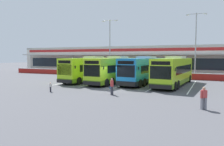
{
  "coord_description": "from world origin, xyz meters",
  "views": [
    {
      "loc": [
        10.54,
        -23.29,
        3.76
      ],
      "look_at": [
        -1.29,
        3.0,
        1.6
      ],
      "focal_mm": 35.6,
      "sensor_mm": 36.0,
      "label": 1
    }
  ],
  "objects": [
    {
      "name": "lamp_post_centre",
      "position": [
        7.98,
        16.69,
        6.29
      ],
      "size": [
        3.24,
        0.28,
        11.0
      ],
      "color": "#9E9EA3",
      "rests_on": "ground"
    },
    {
      "name": "lamp_post_west",
      "position": [
        -8.0,
        16.91,
        6.29
      ],
      "size": [
        3.24,
        0.28,
        11.0
      ],
      "color": "#9E9EA3",
      "rests_on": "ground"
    },
    {
      "name": "bay_stripe_mid_west",
      "position": [
        0.0,
        6.0,
        0.0
      ],
      "size": [
        0.14,
        13.0,
        0.01
      ],
      "primitive_type": "cube",
      "color": "silver",
      "rests_on": "ground"
    },
    {
      "name": "terminal_building",
      "position": [
        -0.0,
        26.91,
        3.01
      ],
      "size": [
        70.0,
        13.0,
        6.0
      ],
      "color": "beige",
      "rests_on": "ground"
    },
    {
      "name": "coach_bus_left_centre",
      "position": [
        -2.05,
        5.81,
        1.79
      ],
      "size": [
        3.68,
        12.31,
        3.78
      ],
      "color": "#9ED11E",
      "rests_on": "ground"
    },
    {
      "name": "red_barrier_wall",
      "position": [
        0.0,
        14.5,
        0.56
      ],
      "size": [
        60.0,
        0.4,
        1.1
      ],
      "color": "maroon",
      "rests_on": "ground"
    },
    {
      "name": "bay_stripe_mid_east",
      "position": [
        8.4,
        6.0,
        0.0
      ],
      "size": [
        0.14,
        13.0,
        0.01
      ],
      "primitive_type": "cube",
      "color": "silver",
      "rests_on": "ground"
    },
    {
      "name": "pedestrian_with_handbag",
      "position": [
        1.69,
        -3.65,
        0.86
      ],
      "size": [
        0.54,
        0.59,
        1.62
      ],
      "color": "#33333D",
      "rests_on": "ground"
    },
    {
      "name": "ground_plane",
      "position": [
        0.0,
        0.0,
        0.0
      ],
      "size": [
        200.0,
        200.0,
        0.0
      ],
      "primitive_type": "plane",
      "color": "#4C4C51"
    },
    {
      "name": "pedestrian_child",
      "position": [
        -4.99,
        -4.68,
        0.54
      ],
      "size": [
        0.33,
        0.19,
        1.0
      ],
      "color": "black",
      "rests_on": "ground"
    },
    {
      "name": "coach_bus_leftmost",
      "position": [
        -6.32,
        6.24,
        1.79
      ],
      "size": [
        3.68,
        12.31,
        3.78
      ],
      "color": "#9ED11E",
      "rests_on": "ground"
    },
    {
      "name": "pedestrian_in_dark_coat",
      "position": [
        10.1,
        -6.53,
        0.87
      ],
      "size": [
        0.45,
        0.44,
        1.62
      ],
      "color": "slate",
      "rests_on": "ground"
    },
    {
      "name": "bay_stripe_centre",
      "position": [
        4.2,
        6.0,
        0.0
      ],
      "size": [
        0.14,
        13.0,
        0.01
      ],
      "primitive_type": "cube",
      "color": "silver",
      "rests_on": "ground"
    },
    {
      "name": "bay_stripe_far_west",
      "position": [
        -8.4,
        6.0,
        0.0
      ],
      "size": [
        0.14,
        13.0,
        0.01
      ],
      "primitive_type": "cube",
      "color": "silver",
      "rests_on": "ground"
    },
    {
      "name": "bay_stripe_west",
      "position": [
        -4.2,
        6.0,
        0.0
      ],
      "size": [
        0.14,
        13.0,
        0.01
      ],
      "primitive_type": "cube",
      "color": "silver",
      "rests_on": "ground"
    },
    {
      "name": "coach_bus_centre",
      "position": [
        1.93,
        6.74,
        1.79
      ],
      "size": [
        3.68,
        12.31,
        3.78
      ],
      "color": "#1972B7",
      "rests_on": "ground"
    },
    {
      "name": "coach_bus_right_centre",
      "position": [
        6.1,
        6.08,
        1.79
      ],
      "size": [
        3.68,
        12.31,
        3.78
      ],
      "color": "#9ED11E",
      "rests_on": "ground"
    }
  ]
}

